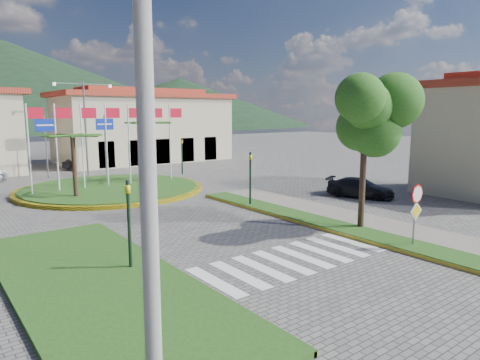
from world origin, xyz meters
TOP-DOWN VIEW (x-y plane):
  - ground at (0.00, 0.00)m, footprint 160.00×160.00m
  - sidewalk_right at (6.00, 2.00)m, footprint 4.00×28.00m
  - verge_right at (4.80, 2.00)m, footprint 1.60×28.00m
  - median_left at (-6.50, 6.00)m, footprint 5.00×14.00m
  - crosswalk at (0.00, 4.00)m, footprint 8.00×3.00m
  - roundabout_island at (0.00, 22.00)m, footprint 12.70×12.70m
  - stop_sign at (4.90, 1.96)m, footprint 0.80×0.11m
  - deciduous_tree at (5.50, 5.00)m, footprint 3.60×3.60m
  - utility_pole at (-7.50, 0.00)m, footprint 0.32×0.32m
  - traffic_light_left at (-5.20, 6.50)m, footprint 0.15×0.18m
  - traffic_light_right at (4.50, 12.00)m, footprint 0.15×0.18m
  - traffic_light_far at (8.00, 26.00)m, footprint 0.18×0.15m
  - direction_sign_west at (-2.00, 30.97)m, footprint 1.60×0.14m
  - direction_sign_east at (3.00, 30.97)m, footprint 1.60×0.14m
  - street_lamp_centre at (1.00, 30.00)m, footprint 4.80×0.16m
  - building_right at (10.00, 38.00)m, footprint 19.08×9.54m
  - hill_far_mid at (15.00, 160.00)m, footprint 180.00×180.00m
  - hill_far_east at (70.00, 135.00)m, footprint 120.00×120.00m
  - car_dark_a at (-4.60, 35.52)m, footprint 3.47×1.97m
  - car_dark_b at (2.00, 35.42)m, footprint 3.45×2.19m
  - car_side_right at (12.00, 9.93)m, footprint 3.31×4.60m

SIDE VIEW (x-z plane):
  - ground at x=0.00m, z-range 0.00..0.00m
  - crosswalk at x=0.00m, z-range 0.00..0.01m
  - sidewalk_right at x=6.00m, z-range 0.00..0.15m
  - verge_right at x=4.80m, z-range 0.00..0.18m
  - median_left at x=-6.50m, z-range 0.00..0.18m
  - roundabout_island at x=0.00m, z-range -2.82..3.18m
  - car_dark_b at x=2.00m, z-range 0.00..1.07m
  - car_dark_a at x=-4.60m, z-range 0.00..1.11m
  - car_side_right at x=12.00m, z-range 0.00..1.24m
  - stop_sign at x=4.90m, z-range 0.47..3.12m
  - traffic_light_left at x=-5.20m, z-range 0.34..3.54m
  - traffic_light_right at x=4.50m, z-range 0.34..3.54m
  - traffic_light_far at x=8.00m, z-range 0.34..3.54m
  - direction_sign_west at x=-2.00m, z-range 0.93..6.13m
  - direction_sign_east at x=3.00m, z-range 0.93..6.13m
  - building_right at x=10.00m, z-range -0.12..7.93m
  - street_lamp_centre at x=1.00m, z-range 0.50..8.50m
  - utility_pole at x=-7.50m, z-range 0.00..9.00m
  - deciduous_tree at x=5.50m, z-range 1.78..8.58m
  - hill_far_east at x=70.00m, z-range 0.00..18.00m
  - hill_far_mid at x=15.00m, z-range 0.00..30.00m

